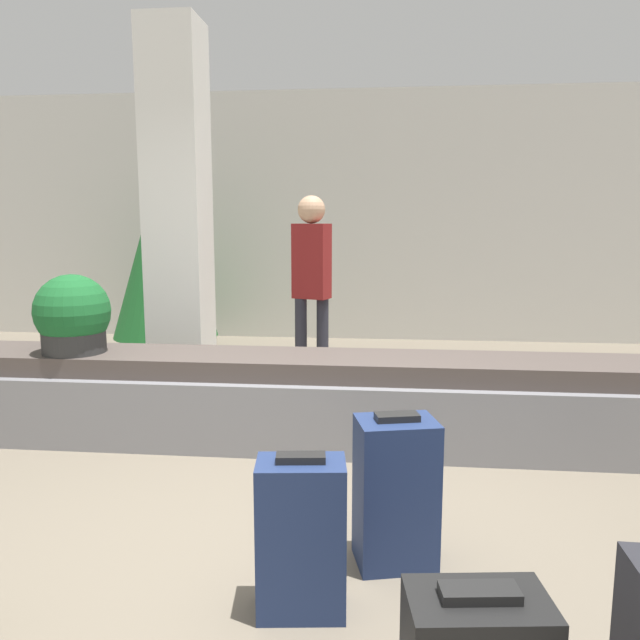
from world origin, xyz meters
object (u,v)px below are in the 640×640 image
Objects in this scene: decorated_tree at (163,251)px; potted_plant_0 at (73,316)px; traveler_0 at (312,274)px; suitcase_5 at (396,492)px; suitcase_1 at (301,537)px; pillar at (178,214)px.

potted_plant_0 is at bearing -82.02° from decorated_tree.
potted_plant_0 is 0.31× the size of traveler_0.
suitcase_5 is 0.32× the size of decorated_tree.
suitcase_5 is at bearing 40.44° from suitcase_1.
pillar is 4.56× the size of suitcase_5.
decorated_tree is at bearing 97.98° from potted_plant_0.
pillar is at bearing 109.25° from suitcase_1.
potted_plant_0 is at bearing 64.68° from traveler_0.
traveler_0 is 2.50m from decorated_tree.
pillar is at bearing 71.42° from potted_plant_0.
decorated_tree is (-0.82, 1.85, -0.41)m from pillar.
suitcase_1 is 3.44m from traveler_0.
suitcase_1 is 2.71m from potted_plant_0.
traveler_0 is at bearing 43.84° from potted_plant_0.
suitcase_1 is at bearing 116.84° from traveler_0.
suitcase_5 is at bearing -59.26° from decorated_tree.
pillar is 4.89× the size of suitcase_1.
potted_plant_0 is 3.07m from decorated_tree.
traveler_0 is (-0.35, 3.33, 0.75)m from suitcase_1.
suitcase_1 is at bearing -44.95° from potted_plant_0.
pillar reaches higher than decorated_tree.
suitcase_5 is 0.40× the size of traveler_0.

